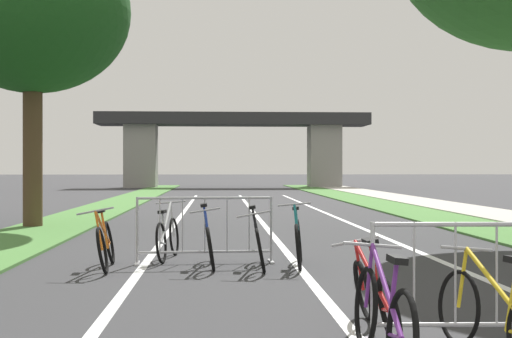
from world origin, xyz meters
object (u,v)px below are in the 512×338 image
Objects in this scene: bicycle_silver_3 at (168,237)px; bicycle_purple_8 at (382,317)px; tree_left_oak_near at (33,12)px; crowd_barrier_second at (205,231)px; bicycle_blue_1 at (209,243)px; bicycle_yellow_7 at (494,314)px; crowd_barrier_nearest at (497,285)px; bicycle_black_10 at (259,244)px; bicycle_orange_4 at (106,244)px; bicycle_red_2 at (375,296)px; bicycle_teal_6 at (298,241)px.

bicycle_silver_3 reaches higher than bicycle_purple_8.
bicycle_purple_8 is (5.86, -12.45, -5.04)m from tree_left_oak_near.
bicycle_blue_1 is at bearing -79.09° from crowd_barrier_second.
bicycle_silver_3 reaches higher than bicycle_yellow_7.
crowd_barrier_nearest is 1.25× the size of bicycle_black_10.
bicycle_purple_8 is (-1.11, -0.54, -0.14)m from crowd_barrier_nearest.
crowd_barrier_nearest is 6.54m from bicycle_silver_3.
bicycle_orange_4 is at bearing 1.72° from bicycle_black_10.
bicycle_silver_3 is at bearing -54.10° from bicycle_blue_1.
tree_left_oak_near is 14.65m from bicycle_purple_8.
bicycle_silver_3 is 0.96× the size of bicycle_purple_8.
bicycle_black_10 reaches higher than bicycle_purple_8.
bicycle_purple_8 is (1.45, -5.77, -0.14)m from crowd_barrier_second.
crowd_barrier_second is at bearing -30.82° from bicycle_silver_3.
bicycle_orange_4 is at bearing 3.23° from bicycle_blue_1.
bicycle_red_2 is at bearing 151.55° from crowd_barrier_nearest.
bicycle_red_2 is at bearing 123.01° from bicycle_orange_4.
bicycle_orange_4 is at bearing -67.78° from tree_left_oak_near.
bicycle_yellow_7 is (2.28, -5.26, -0.00)m from bicycle_blue_1.
bicycle_yellow_7 is at bearing -61.24° from tree_left_oak_near.
bicycle_red_2 is 4.23m from bicycle_black_10.
tree_left_oak_near is 4.60× the size of bicycle_yellow_7.
bicycle_yellow_7 is at bearing 109.04° from bicycle_black_10.
bicycle_red_2 is 4.31m from bicycle_teal_6.
bicycle_purple_8 is at bearing -75.90° from crowd_barrier_second.
crowd_barrier_nearest is at bearing -59.63° from tree_left_oak_near.
bicycle_silver_3 is at bearing -58.47° from tree_left_oak_near.
bicycle_purple_8 is (1.37, -5.37, 0.01)m from bicycle_blue_1.
bicycle_orange_4 is (-1.46, -0.54, -0.14)m from crowd_barrier_second.
crowd_barrier_nearest reaches higher than bicycle_black_10.
crowd_barrier_nearest is 1.25× the size of bicycle_purple_8.
bicycle_teal_6 is 0.94× the size of bicycle_purple_8.
bicycle_orange_4 reaches higher than bicycle_silver_3.
tree_left_oak_near is 4.58× the size of bicycle_teal_6.
bicycle_orange_4 is at bearing 10.07° from bicycle_teal_6.
bicycle_orange_4 reaches higher than bicycle_yellow_7.
tree_left_oak_near is 4.29× the size of bicycle_purple_8.
bicycle_blue_1 is 0.93× the size of bicycle_purple_8.
bicycle_blue_1 is 0.98× the size of bicycle_silver_3.
crowd_barrier_nearest is at bearing -63.89° from crowd_barrier_second.
bicycle_teal_6 is (1.36, -0.01, 0.01)m from bicycle_blue_1.
bicycle_yellow_7 is (3.82, -5.12, -0.01)m from bicycle_orange_4.
bicycle_black_10 is at bearing 100.65° from bicycle_red_2.
bicycle_orange_4 is at bearing 115.10° from bicycle_yellow_7.
bicycle_purple_8 is (0.01, -5.36, -0.00)m from bicycle_teal_6.
bicycle_red_2 is 1.19m from bicycle_yellow_7.
crowd_barrier_nearest reaches higher than bicycle_teal_6.
crowd_barrier_nearest reaches higher than bicycle_yellow_7.
tree_left_oak_near is 4.62× the size of bicycle_red_2.
crowd_barrier_nearest is 1.34× the size of bicycle_red_2.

